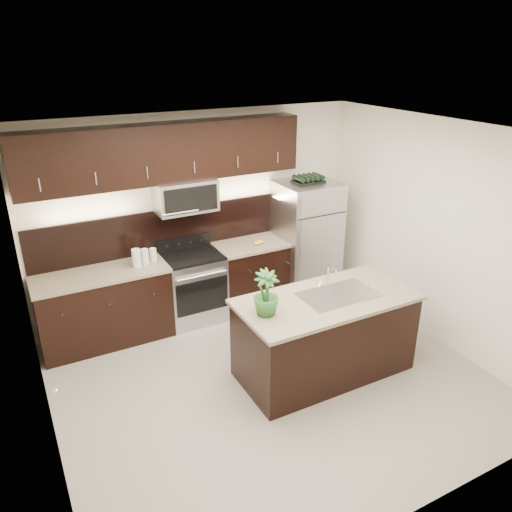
# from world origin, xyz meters

# --- Properties ---
(ground) EXTENTS (4.50, 4.50, 0.00)m
(ground) POSITION_xyz_m (0.00, 0.00, 0.00)
(ground) COLOR gray
(ground) RESTS_ON ground
(room_walls) EXTENTS (4.52, 4.02, 2.71)m
(room_walls) POSITION_xyz_m (-0.11, -0.04, 1.70)
(room_walls) COLOR silver
(room_walls) RESTS_ON ground
(counter_run) EXTENTS (3.51, 0.65, 0.94)m
(counter_run) POSITION_xyz_m (-0.46, 1.69, 0.47)
(counter_run) COLOR black
(counter_run) RESTS_ON ground
(upper_fixtures) EXTENTS (3.49, 0.40, 1.66)m
(upper_fixtures) POSITION_xyz_m (-0.43, 1.84, 2.14)
(upper_fixtures) COLOR black
(upper_fixtures) RESTS_ON counter_run
(island) EXTENTS (1.96, 0.96, 0.94)m
(island) POSITION_xyz_m (0.60, -0.11, 0.47)
(island) COLOR black
(island) RESTS_ON ground
(sink_faucet) EXTENTS (0.84, 0.50, 0.28)m
(sink_faucet) POSITION_xyz_m (0.75, -0.10, 0.96)
(sink_faucet) COLOR silver
(sink_faucet) RESTS_ON island
(refrigerator) EXTENTS (0.82, 0.74, 1.70)m
(refrigerator) POSITION_xyz_m (1.47, 1.63, 0.85)
(refrigerator) COLOR #B2B2B7
(refrigerator) RESTS_ON ground
(wine_rack) EXTENTS (0.42, 0.26, 0.10)m
(wine_rack) POSITION_xyz_m (1.47, 1.63, 1.74)
(wine_rack) COLOR black
(wine_rack) RESTS_ON refrigerator
(plant) EXTENTS (0.28, 0.28, 0.47)m
(plant) POSITION_xyz_m (-0.15, -0.11, 1.18)
(plant) COLOR #255723
(plant) RESTS_ON island
(canisters) EXTENTS (0.33, 0.19, 0.23)m
(canisters) POSITION_xyz_m (-0.89, 1.67, 1.04)
(canisters) COLOR silver
(canisters) RESTS_ON counter_run
(french_press) EXTENTS (0.09, 0.09, 0.27)m
(french_press) POSITION_xyz_m (1.17, 1.64, 1.04)
(french_press) COLOR silver
(french_press) RESTS_ON counter_run
(bananas) EXTENTS (0.18, 0.15, 0.05)m
(bananas) POSITION_xyz_m (0.64, 1.61, 0.96)
(bananas) COLOR gold
(bananas) RESTS_ON counter_run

